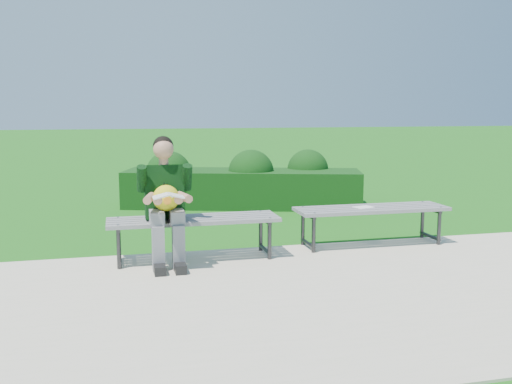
{
  "coord_description": "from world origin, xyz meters",
  "views": [
    {
      "loc": [
        -1.49,
        -6.26,
        1.62
      ],
      "look_at": [
        -0.01,
        -0.2,
        0.7
      ],
      "focal_mm": 40.0,
      "sensor_mm": 36.0,
      "label": 1
    }
  ],
  "objects_px": {
    "bench_right": "(371,212)",
    "paper_sheet": "(364,207)",
    "bench_left": "(194,223)",
    "seated_boy": "(165,197)",
    "hedge": "(242,183)"
  },
  "relations": [
    {
      "from": "bench_right",
      "to": "paper_sheet",
      "type": "height_order",
      "value": "bench_right"
    },
    {
      "from": "bench_right",
      "to": "paper_sheet",
      "type": "xyz_separation_m",
      "value": [
        -0.1,
        0.0,
        0.06
      ]
    },
    {
      "from": "bench_left",
      "to": "seated_boy",
      "type": "height_order",
      "value": "seated_boy"
    },
    {
      "from": "bench_right",
      "to": "seated_boy",
      "type": "height_order",
      "value": "seated_boy"
    },
    {
      "from": "seated_boy",
      "to": "bench_left",
      "type": "bearing_deg",
      "value": 18.15
    },
    {
      "from": "hedge",
      "to": "seated_boy",
      "type": "xyz_separation_m",
      "value": [
        -1.53,
        -3.35,
        0.32
      ]
    },
    {
      "from": "bench_right",
      "to": "paper_sheet",
      "type": "bearing_deg",
      "value": 180.0
    },
    {
      "from": "bench_right",
      "to": "hedge",
      "type": "bearing_deg",
      "value": 105.85
    },
    {
      "from": "hedge",
      "to": "seated_boy",
      "type": "height_order",
      "value": "seated_boy"
    },
    {
      "from": "hedge",
      "to": "bench_left",
      "type": "bearing_deg",
      "value": -110.79
    },
    {
      "from": "hedge",
      "to": "seated_boy",
      "type": "distance_m",
      "value": 3.7
    },
    {
      "from": "bench_right",
      "to": "bench_left",
      "type": "bearing_deg",
      "value": -175.74
    },
    {
      "from": "hedge",
      "to": "paper_sheet",
      "type": "bearing_deg",
      "value": -75.88
    },
    {
      "from": "bench_right",
      "to": "paper_sheet",
      "type": "distance_m",
      "value": 0.12
    },
    {
      "from": "hedge",
      "to": "bench_left",
      "type": "xyz_separation_m",
      "value": [
        -1.23,
        -3.25,
        0.02
      ]
    }
  ]
}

